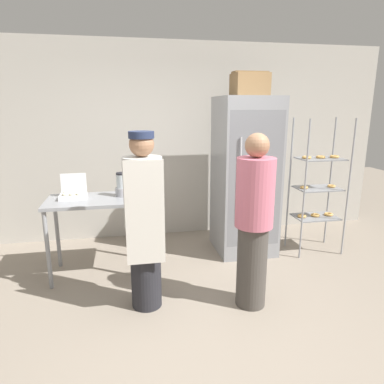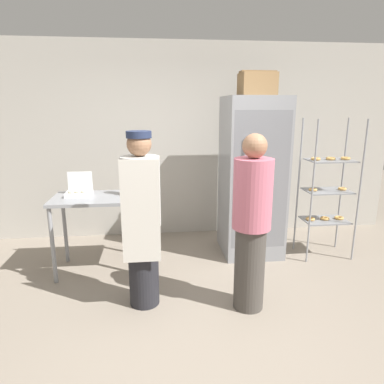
% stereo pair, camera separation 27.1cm
% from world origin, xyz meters
% --- Properties ---
extents(ground_plane, '(14.00, 14.00, 0.00)m').
position_xyz_m(ground_plane, '(0.00, 0.00, 0.00)').
color(ground_plane, gray).
extents(back_wall, '(6.40, 0.12, 2.76)m').
position_xyz_m(back_wall, '(0.00, 2.42, 1.38)').
color(back_wall, '#B7B2A8').
rests_on(back_wall, ground_plane).
extents(refrigerator, '(0.73, 0.78, 2.00)m').
position_xyz_m(refrigerator, '(0.86, 1.58, 1.00)').
color(refrigerator, gray).
rests_on(refrigerator, ground_plane).
extents(baking_rack, '(0.62, 0.43, 1.74)m').
position_xyz_m(baking_rack, '(1.78, 1.37, 0.86)').
color(baking_rack, '#93969B').
rests_on(baking_rack, ground_plane).
extents(prep_counter, '(1.13, 0.61, 0.89)m').
position_xyz_m(prep_counter, '(-0.95, 1.23, 0.78)').
color(prep_counter, gray).
rests_on(prep_counter, ground_plane).
extents(donut_box, '(0.28, 0.22, 0.26)m').
position_xyz_m(donut_box, '(-1.23, 1.29, 0.94)').
color(donut_box, white).
rests_on(donut_box, prep_counter).
extents(blender_pitcher, '(0.15, 0.15, 0.27)m').
position_xyz_m(blender_pitcher, '(-0.70, 1.29, 1.01)').
color(blender_pitcher, '#99999E').
rests_on(blender_pitcher, prep_counter).
extents(cardboard_storage_box, '(0.42, 0.34, 0.29)m').
position_xyz_m(cardboard_storage_box, '(0.87, 1.57, 2.14)').
color(cardboard_storage_box, '#937047').
rests_on(cardboard_storage_box, refrigerator).
extents(person_baker, '(0.35, 0.37, 1.67)m').
position_xyz_m(person_baker, '(-0.50, 0.45, 0.87)').
color(person_baker, '#232328').
rests_on(person_baker, ground_plane).
extents(person_customer, '(0.35, 0.35, 1.66)m').
position_xyz_m(person_customer, '(0.49, 0.28, 0.84)').
color(person_customer, '#47423D').
rests_on(person_customer, ground_plane).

